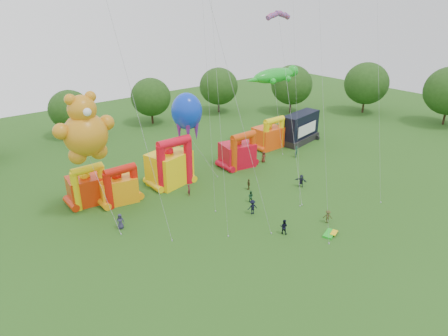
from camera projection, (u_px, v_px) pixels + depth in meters
ground at (352, 262)px, 40.87m from camera, size 160.00×160.00×0.00m
tree_ring at (347, 210)px, 38.15m from camera, size 123.09×125.19×12.07m
bouncy_castle_0 at (87, 188)px, 51.77m from camera, size 4.81×4.03×5.66m
bouncy_castle_1 at (118, 187)px, 52.25m from camera, size 5.27×4.54×5.37m
bouncy_castle_2 at (170, 166)px, 56.89m from camera, size 6.46×5.63×7.33m
bouncy_castle_3 at (238, 153)px, 63.05m from camera, size 5.58×4.79×5.88m
bouncy_castle_4 at (269, 136)px, 70.74m from camera, size 4.74×3.81×5.83m
stage_trailer at (300, 128)px, 73.46m from camera, size 9.07×4.73×5.46m
teddy_bear_kite at (88, 139)px, 45.33m from camera, size 7.05×8.56×15.50m
gecko_kite at (277, 103)px, 68.72m from camera, size 12.17×7.45×13.81m
octopus_kite at (193, 130)px, 58.03m from camera, size 4.98×5.95×12.59m
parafoil_kites at (254, 113)px, 47.11m from camera, size 28.89×13.70×28.46m
diamond_kites at (276, 83)px, 45.22m from camera, size 23.40×20.05×43.40m
folded_kite_bundle at (330, 234)px, 45.51m from camera, size 2.22×1.62×0.31m
spectator_0 at (120, 221)px, 46.41m from camera, size 1.10×0.93×1.91m
spectator_1 at (189, 190)px, 54.13m from camera, size 0.62×0.72×1.66m
spectator_2 at (251, 196)px, 52.51m from camera, size 0.93×0.97×1.58m
spectator_3 at (252, 207)px, 49.53m from camera, size 1.39×1.04×1.92m
spectator_4 at (249, 184)px, 55.88m from camera, size 0.71×1.01×1.59m
spectator_5 at (301, 181)px, 56.65m from camera, size 1.13×1.79×1.84m
spectator_6 at (264, 157)px, 64.99m from camera, size 0.99×0.77×1.78m
spectator_7 at (296, 152)px, 66.95m from camera, size 0.84×0.77×1.93m
spectator_8 at (284, 227)px, 45.43m from camera, size 1.03×1.10×1.81m
spectator_9 at (328, 217)px, 47.67m from camera, size 1.15×1.22×1.65m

